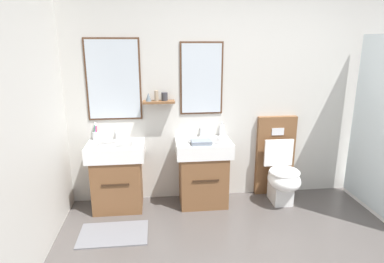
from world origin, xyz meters
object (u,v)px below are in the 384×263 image
object	(u,v)px
vanity_sink_left	(117,174)
soap_dispenser	(222,130)
vanity_sink_right	(203,170)
toothbrush_cup	(96,135)
toilet	(279,170)
folded_hand_towel	(201,142)

from	to	relation	value
vanity_sink_left	soap_dispenser	bearing A→B (deg)	7.51
vanity_sink_left	vanity_sink_right	distance (m)	0.99
vanity_sink_right	toothbrush_cup	world-z (taller)	toothbrush_cup
soap_dispenser	toothbrush_cup	bearing A→B (deg)	-179.60
toilet	vanity_sink_right	bearing A→B (deg)	179.49
toilet	vanity_sink_left	bearing A→B (deg)	179.75
toilet	toothbrush_cup	distance (m)	2.21
vanity_sink_left	toothbrush_cup	size ratio (longest dim) A/B	3.72
vanity_sink_right	toothbrush_cup	bearing A→B (deg)	172.90
vanity_sink_left	folded_hand_towel	xyz separation A→B (m)	(0.95, -0.13, 0.39)
vanity_sink_left	toothbrush_cup	xyz separation A→B (m)	(-0.24, 0.15, 0.43)
vanity_sink_right	soap_dispenser	distance (m)	0.53
vanity_sink_left	soap_dispenser	world-z (taller)	soap_dispenser
toilet	folded_hand_towel	world-z (taller)	toilet
vanity_sink_right	toothbrush_cup	distance (m)	1.31
folded_hand_towel	vanity_sink_right	bearing A→B (deg)	73.09
folded_hand_towel	soap_dispenser	bearing A→B (deg)	45.78
vanity_sink_right	soap_dispenser	size ratio (longest dim) A/B	4.54
vanity_sink_left	vanity_sink_right	world-z (taller)	same
toothbrush_cup	soap_dispenser	bearing A→B (deg)	0.40
toothbrush_cup	soap_dispenser	size ratio (longest dim) A/B	1.22
vanity_sink_left	toilet	bearing A→B (deg)	-0.25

